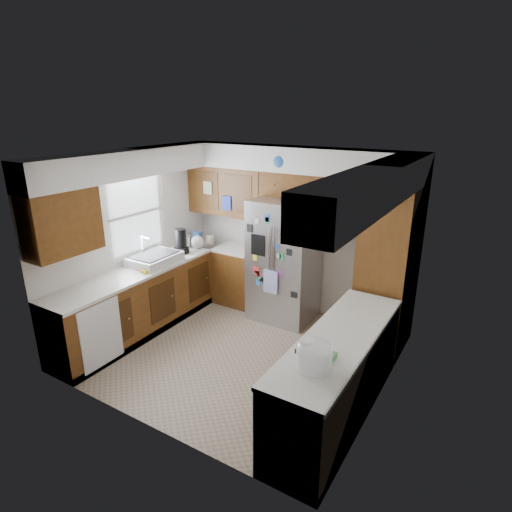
{
  "coord_description": "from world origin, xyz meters",
  "views": [
    {
      "loc": [
        2.7,
        -4.01,
        3.02
      ],
      "look_at": [
        0.04,
        0.35,
        1.23
      ],
      "focal_mm": 30.0,
      "sensor_mm": 36.0,
      "label": 1
    }
  ],
  "objects_px": {
    "rice_cooker": "(314,354)",
    "paper_towel": "(307,354)",
    "fridge": "(284,260)",
    "pantry": "(388,270)"
  },
  "relations": [
    {
      "from": "rice_cooker",
      "to": "paper_towel",
      "type": "relative_size",
      "value": 1.13
    },
    {
      "from": "fridge",
      "to": "rice_cooker",
      "type": "relative_size",
      "value": 5.72
    },
    {
      "from": "pantry",
      "to": "paper_towel",
      "type": "height_order",
      "value": "pantry"
    },
    {
      "from": "pantry",
      "to": "fridge",
      "type": "distance_m",
      "value": 1.51
    },
    {
      "from": "fridge",
      "to": "paper_towel",
      "type": "xyz_separation_m",
      "value": [
        1.45,
        -2.34,
        0.16
      ]
    },
    {
      "from": "fridge",
      "to": "pantry",
      "type": "bearing_deg",
      "value": -2.06
    },
    {
      "from": "fridge",
      "to": "rice_cooker",
      "type": "distance_m",
      "value": 2.76
    },
    {
      "from": "pantry",
      "to": "paper_towel",
      "type": "relative_size",
      "value": 7.7
    },
    {
      "from": "pantry",
      "to": "paper_towel",
      "type": "distance_m",
      "value": 2.29
    },
    {
      "from": "rice_cooker",
      "to": "paper_towel",
      "type": "height_order",
      "value": "paper_towel"
    }
  ]
}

